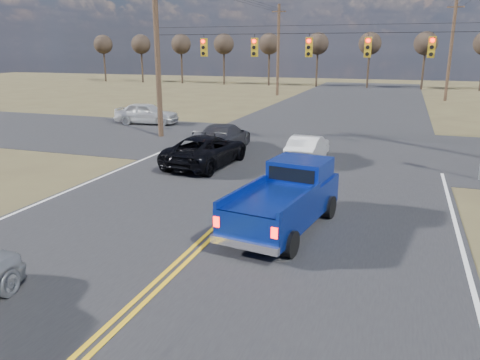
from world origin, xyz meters
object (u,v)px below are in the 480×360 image
(black_suv, at_px, (206,150))
(cross_car_west, at_px, (147,113))
(dgrey_car_queue, at_px, (223,137))
(pickup_truck, at_px, (286,199))
(white_car_queue, at_px, (308,148))

(black_suv, height_order, cross_car_west, cross_car_west)
(black_suv, xyz_separation_m, dgrey_car_queue, (-0.45, 3.36, 0.01))
(pickup_truck, xyz_separation_m, dgrey_car_queue, (-5.81, 9.88, -0.20))
(white_car_queue, distance_m, cross_car_west, 15.21)
(white_car_queue, relative_size, cross_car_west, 0.86)
(pickup_truck, bearing_deg, dgrey_car_queue, 129.12)
(pickup_truck, xyz_separation_m, white_car_queue, (-1.10, 8.90, -0.28))
(pickup_truck, height_order, black_suv, pickup_truck)
(pickup_truck, distance_m, cross_car_west, 21.82)
(white_car_queue, relative_size, dgrey_car_queue, 0.78)
(white_car_queue, distance_m, dgrey_car_queue, 4.81)
(pickup_truck, relative_size, cross_car_west, 1.18)
(cross_car_west, bearing_deg, pickup_truck, -145.59)
(dgrey_car_queue, xyz_separation_m, cross_car_west, (-8.46, 6.63, 0.04))
(pickup_truck, bearing_deg, white_car_queue, 105.72)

